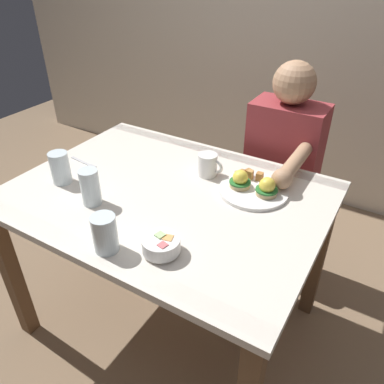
# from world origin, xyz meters

# --- Properties ---
(ground_plane) EXTENTS (6.00, 6.00, 0.00)m
(ground_plane) POSITION_xyz_m (0.00, 0.00, 0.00)
(ground_plane) COLOR #7F664C
(dining_table) EXTENTS (1.20, 0.90, 0.74)m
(dining_table) POSITION_xyz_m (0.00, 0.00, 0.63)
(dining_table) COLOR silver
(dining_table) RESTS_ON ground_plane
(eggs_benedict_plate) EXTENTS (0.27, 0.27, 0.09)m
(eggs_benedict_plate) POSITION_xyz_m (0.29, 0.18, 0.76)
(eggs_benedict_plate) COLOR white
(eggs_benedict_plate) RESTS_ON dining_table
(fruit_bowl) EXTENTS (0.12, 0.12, 0.06)m
(fruit_bowl) POSITION_xyz_m (0.18, -0.29, 0.77)
(fruit_bowl) COLOR white
(fruit_bowl) RESTS_ON dining_table
(coffee_mug) EXTENTS (0.11, 0.08, 0.09)m
(coffee_mug) POSITION_xyz_m (0.07, 0.20, 0.79)
(coffee_mug) COLOR white
(coffee_mug) RESTS_ON dining_table
(fork) EXTENTS (0.16, 0.04, 0.00)m
(fork) POSITION_xyz_m (-0.44, 0.01, 0.74)
(fork) COLOR silver
(fork) RESTS_ON dining_table
(water_glass_near) EXTENTS (0.07, 0.07, 0.14)m
(water_glass_near) POSITION_xyz_m (-0.19, -0.20, 0.80)
(water_glass_near) COLOR silver
(water_glass_near) RESTS_ON dining_table
(water_glass_far) EXTENTS (0.08, 0.08, 0.13)m
(water_glass_far) POSITION_xyz_m (-0.40, -0.15, 0.80)
(water_glass_far) COLOR silver
(water_glass_far) RESTS_ON dining_table
(water_glass_extra) EXTENTS (0.08, 0.08, 0.13)m
(water_glass_extra) POSITION_xyz_m (0.03, -0.37, 0.79)
(water_glass_extra) COLOR silver
(water_glass_extra) RESTS_ON dining_table
(diner_person) EXTENTS (0.34, 0.54, 1.14)m
(diner_person) POSITION_xyz_m (0.26, 0.60, 0.65)
(diner_person) COLOR #33333D
(diner_person) RESTS_ON ground_plane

